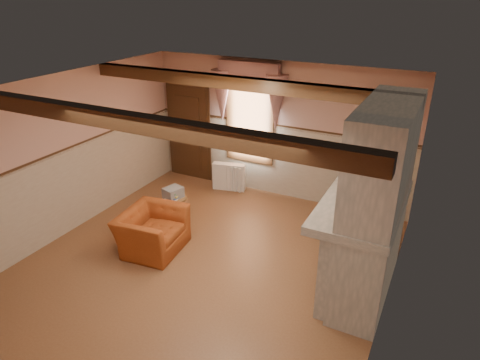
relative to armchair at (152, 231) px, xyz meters
The scene contains 26 objects.
floor 1.07m from the armchair, ahead, with size 5.50×6.00×0.01m, color brown.
ceiling 2.65m from the armchair, ahead, with size 5.50×6.00×0.01m, color silver.
wall_back 3.28m from the armchair, 71.13° to the left, with size 5.50×0.02×2.80m, color tan.
wall_front 3.39m from the armchair, 71.78° to the right, with size 5.50×0.02×2.80m, color tan.
wall_left 2.04m from the armchair, behind, with size 0.02×6.00×2.80m, color tan.
wall_right 3.90m from the armchair, ahead, with size 0.02×6.00×2.80m, color tan.
wainscot 1.09m from the armchair, ahead, with size 5.50×6.00×1.50m, color #BCAE98, non-canonical shape.
chair_rail 1.53m from the armchair, ahead, with size 5.50×6.00×0.08m, color black, non-canonical shape.
firebox 3.06m from the armchair, 10.25° to the left, with size 0.20×0.95×0.90m, color black.
armchair is the anchor object (origin of this frame).
side_table 0.90m from the armchair, 100.26° to the left, with size 0.49×0.49×0.55m, color brown.
book_stack 0.92m from the armchair, 100.10° to the left, with size 0.26×0.32×0.20m, color #B7AD8C.
radiator 2.64m from the armchair, 89.14° to the left, with size 0.70×0.18×0.60m, color white.
bowl 3.50m from the armchair, 11.13° to the left, with size 0.36×0.36×0.09m, color brown.
mantel_clock 3.68m from the armchair, 21.30° to the left, with size 0.14×0.24×0.20m, color black.
oil_lamp 3.57m from the armchair, 14.79° to the left, with size 0.11×0.11×0.28m, color #D5863C.
candle_red 3.45m from the armchair, ahead, with size 0.06×0.06×0.16m, color maroon.
jar_yellow 3.44m from the armchair, ahead, with size 0.06×0.06×0.12m, color gold.
fireplace 3.63m from the armchair, ahead, with size 0.85×2.00×2.80m, color gray.
mantel 3.45m from the armchair, ahead, with size 1.05×2.05×0.12m, color gray.
overmantel_mirror 3.51m from the armchair, 10.05° to the left, with size 0.06×1.44×1.04m, color silver.
door 3.16m from the armchair, 110.77° to the left, with size 1.10×0.10×2.10m, color black.
window 3.22m from the armchair, 82.06° to the left, with size 1.06×0.08×2.02m, color white.
window_drapes 3.43m from the armchair, 81.81° to the left, with size 1.30×0.14×1.40m, color gray.
ceiling_beam_front 2.85m from the armchair, 51.31° to the right, with size 5.50×0.18×0.20m, color black.
ceiling_beam_back 2.80m from the armchair, 48.65° to the left, with size 5.50×0.18×0.20m, color black.
Camera 1 is at (3.09, -4.76, 4.09)m, focal length 32.00 mm.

